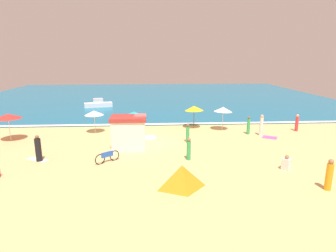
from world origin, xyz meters
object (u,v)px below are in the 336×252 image
(beachgoer_1, at_px, (188,134))
(beachgoer_6, at_px, (261,125))
(beachgoer_0, at_px, (297,123))
(beach_tent, at_px, (182,177))
(parked_bicycle, at_px, (107,157))
(beach_umbrella_2, at_px, (223,109))
(beach_umbrella_1, at_px, (134,114))
(beach_umbrella_3, at_px, (194,108))
(beachgoer_3, at_px, (248,126))
(beachgoer_8, at_px, (38,149))
(small_boat_0, at_px, (98,104))
(beachgoer_5, at_px, (286,163))
(beach_umbrella_0, at_px, (8,116))
(beachgoer_9, at_px, (189,149))
(beach_umbrella_4, at_px, (94,113))
(lifeguard_cabana, at_px, (129,132))
(beachgoer_4, at_px, (329,175))

(beachgoer_1, height_order, beachgoer_6, beachgoer_6)
(beachgoer_0, distance_m, beachgoer_1, 11.18)
(beach_tent, xyz_separation_m, parked_bicycle, (-4.52, 4.14, -0.27))
(beach_umbrella_2, distance_m, parked_bicycle, 12.63)
(beachgoer_1, distance_m, beachgoer_6, 6.99)
(beach_umbrella_1, height_order, beach_umbrella_3, beach_umbrella_3)
(beach_umbrella_1, height_order, beachgoer_6, beach_umbrella_1)
(beachgoer_3, xyz_separation_m, beachgoer_8, (-16.35, -5.82, 0.04))
(small_boat_0, bearing_deg, beachgoer_1, -58.94)
(beach_umbrella_1, height_order, beach_umbrella_2, beach_umbrella_2)
(beachgoer_8, bearing_deg, beachgoer_5, -8.81)
(beach_umbrella_0, height_order, beachgoer_9, beach_umbrella_0)
(beach_umbrella_3, distance_m, beach_umbrella_4, 9.43)
(beach_umbrella_2, relative_size, parked_bicycle, 1.67)
(parked_bicycle, bearing_deg, small_boat_0, 101.54)
(lifeguard_cabana, xyz_separation_m, beachgoer_1, (4.68, 1.19, -0.52))
(beach_umbrella_4, xyz_separation_m, small_boat_0, (-2.07, 13.50, -1.38))
(beach_umbrella_1, distance_m, beachgoer_5, 14.03)
(beach_umbrella_4, height_order, beachgoer_1, beach_umbrella_4)
(beachgoer_5, distance_m, small_boat_0, 27.87)
(beachgoer_0, height_order, beachgoer_4, beachgoer_4)
(beachgoer_3, relative_size, beachgoer_6, 0.86)
(beachgoer_3, height_order, beachgoer_9, beachgoer_3)
(beach_tent, relative_size, parked_bicycle, 1.50)
(beach_tent, xyz_separation_m, beachgoer_8, (-9.15, 4.65, 0.18))
(beachgoer_1, distance_m, beachgoer_5, 8.16)
(beach_umbrella_4, relative_size, beachgoer_6, 1.27)
(beachgoer_9, bearing_deg, beach_umbrella_0, 159.17)
(beach_umbrella_2, bearing_deg, beach_umbrella_3, 160.22)
(beachgoer_5, relative_size, beachgoer_9, 0.60)
(parked_bicycle, bearing_deg, beach_umbrella_0, 147.86)
(lifeguard_cabana, bearing_deg, beachgoer_0, 15.28)
(lifeguard_cabana, xyz_separation_m, beachgoer_9, (4.22, -2.85, -0.49))
(beach_umbrella_2, relative_size, beachgoer_0, 1.51)
(parked_bicycle, xyz_separation_m, beachgoer_4, (12.19, -4.79, 0.44))
(beach_umbrella_2, height_order, beachgoer_3, beach_umbrella_2)
(beachgoer_3, xyz_separation_m, beachgoer_4, (0.47, -11.13, 0.03))
(beachgoer_0, relative_size, beachgoer_4, 0.94)
(beachgoer_4, bearing_deg, small_boat_0, 122.48)
(beachgoer_1, bearing_deg, beach_umbrella_1, 140.95)
(beach_umbrella_1, xyz_separation_m, small_boat_0, (-5.67, 13.28, -1.21))
(beach_umbrella_4, bearing_deg, beach_umbrella_2, 1.14)
(beach_umbrella_2, relative_size, beachgoer_3, 1.49)
(parked_bicycle, relative_size, beachgoer_6, 0.77)
(parked_bicycle, bearing_deg, beach_umbrella_2, 38.99)
(beach_umbrella_1, height_order, parked_bicycle, beach_umbrella_1)
(beach_umbrella_4, bearing_deg, small_boat_0, 98.73)
(beach_umbrella_0, bearing_deg, beachgoer_9, -20.83)
(beachgoer_1, height_order, beachgoer_3, beachgoer_3)
(beach_tent, bearing_deg, beach_umbrella_1, 104.79)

